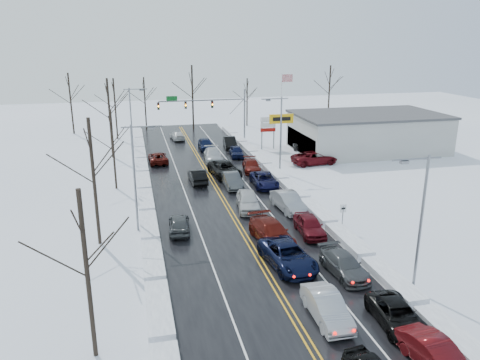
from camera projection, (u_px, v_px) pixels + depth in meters
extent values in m
plane|color=white|center=(227.00, 206.00, 45.00)|extent=(160.00, 160.00, 0.00)
cube|color=black|center=(223.00, 199.00, 46.86)|extent=(14.00, 84.00, 0.01)
cube|color=white|center=(146.00, 205.00, 45.22)|extent=(1.46, 72.00, 0.60)
cube|color=white|center=(295.00, 194.00, 48.51)|extent=(1.46, 72.00, 0.60)
cylinder|color=slate|center=(245.00, 115.00, 71.72)|extent=(0.24, 0.24, 8.00)
cylinder|color=slate|center=(202.00, 100.00, 69.57)|extent=(13.00, 0.18, 0.18)
cylinder|color=slate|center=(237.00, 107.00, 71.05)|extent=(2.33, 0.10, 2.33)
cube|color=#0C591E|center=(172.00, 98.00, 68.48)|extent=(1.60, 0.08, 0.70)
cube|color=black|center=(212.00, 104.00, 70.09)|extent=(0.32, 0.25, 1.05)
sphere|color=#3F0705|center=(212.00, 102.00, 69.85)|extent=(0.20, 0.20, 0.20)
sphere|color=orange|center=(212.00, 105.00, 69.94)|extent=(0.22, 0.22, 0.22)
sphere|color=black|center=(212.00, 107.00, 70.03)|extent=(0.20, 0.20, 0.20)
cube|color=black|center=(186.00, 105.00, 69.22)|extent=(0.32, 0.25, 1.05)
sphere|color=#3F0705|center=(186.00, 103.00, 68.98)|extent=(0.20, 0.20, 0.20)
sphere|color=orange|center=(186.00, 105.00, 69.07)|extent=(0.22, 0.22, 0.22)
sphere|color=black|center=(186.00, 107.00, 69.16)|extent=(0.20, 0.20, 0.20)
cube|color=black|center=(158.00, 106.00, 68.36)|extent=(0.32, 0.25, 1.05)
sphere|color=#3F0705|center=(158.00, 104.00, 68.12)|extent=(0.20, 0.20, 0.20)
sphere|color=orange|center=(158.00, 106.00, 68.21)|extent=(0.22, 0.22, 0.22)
sphere|color=black|center=(158.00, 108.00, 68.29)|extent=(0.20, 0.20, 0.20)
cylinder|color=slate|center=(281.00, 138.00, 61.34)|extent=(0.20, 0.20, 5.60)
cube|color=#F8B50D|center=(281.00, 119.00, 60.57)|extent=(3.20, 0.30, 1.20)
cube|color=black|center=(282.00, 119.00, 60.41)|extent=(2.40, 0.04, 0.50)
cylinder|color=slate|center=(262.00, 136.00, 66.96)|extent=(0.16, 0.16, 4.00)
cylinder|color=slate|center=(274.00, 135.00, 67.35)|extent=(0.16, 0.16, 4.00)
cube|color=white|center=(268.00, 119.00, 66.48)|extent=(2.20, 0.22, 0.70)
cube|color=white|center=(268.00, 125.00, 66.72)|extent=(2.20, 0.22, 0.70)
cube|color=maroon|center=(268.00, 130.00, 66.92)|extent=(2.20, 0.22, 0.50)
cylinder|color=slate|center=(343.00, 218.00, 39.01)|extent=(0.08, 0.08, 2.20)
cube|color=white|center=(343.00, 208.00, 38.74)|extent=(0.55, 0.05, 0.70)
cube|color=black|center=(343.00, 209.00, 38.71)|extent=(0.35, 0.02, 0.15)
cylinder|color=silver|center=(281.00, 106.00, 74.69)|extent=(0.14, 0.14, 10.00)
cube|color=#B4B4AF|center=(367.00, 133.00, 66.21)|extent=(20.00, 12.00, 5.00)
cube|color=#262628|center=(301.00, 143.00, 64.32)|extent=(0.10, 11.00, 2.80)
cube|color=#3F3F42|center=(369.00, 114.00, 65.43)|extent=(20.40, 12.40, 0.30)
cylinder|color=slate|center=(421.00, 226.00, 28.77)|extent=(0.18, 0.18, 9.00)
cylinder|color=slate|center=(417.00, 159.00, 27.32)|extent=(3.20, 0.12, 0.12)
cube|color=slate|center=(404.00, 162.00, 27.19)|extent=(0.50, 0.25, 0.18)
cylinder|color=slate|center=(281.00, 135.00, 54.82)|extent=(0.18, 0.18, 9.00)
cylinder|color=slate|center=(275.00, 99.00, 53.38)|extent=(3.20, 0.12, 0.12)
cube|color=slate|center=(268.00, 100.00, 53.25)|extent=(0.50, 0.25, 0.18)
cylinder|color=slate|center=(135.00, 179.00, 38.11)|extent=(0.18, 0.18, 9.00)
cylinder|color=slate|center=(141.00, 127.00, 37.01)|extent=(3.20, 0.12, 0.12)
cube|color=slate|center=(152.00, 128.00, 37.23)|extent=(0.50, 0.25, 0.18)
cylinder|color=slate|center=(131.00, 121.00, 64.16)|extent=(0.18, 0.18, 9.00)
cylinder|color=slate|center=(135.00, 89.00, 63.07)|extent=(3.20, 0.12, 0.12)
cube|color=slate|center=(141.00, 90.00, 63.29)|extent=(0.50, 0.25, 0.18)
cylinder|color=#2D231C|center=(88.00, 277.00, 22.68)|extent=(0.24, 0.24, 9.00)
cylinder|color=#2D231C|center=(94.00, 183.00, 35.45)|extent=(0.27, 0.27, 10.00)
cylinder|color=#2D231C|center=(113.00, 150.00, 48.92)|extent=(0.23, 0.23, 8.50)
cylinder|color=#2D231C|center=(110.00, 119.00, 61.50)|extent=(0.28, 0.28, 10.50)
cylinder|color=#2D231C|center=(115.00, 109.00, 72.90)|extent=(0.25, 0.25, 9.50)
cylinder|color=#2D231C|center=(71.00, 104.00, 76.85)|extent=(0.27, 0.27, 10.00)
cylinder|color=#2D231C|center=(145.00, 104.00, 80.53)|extent=(0.24, 0.24, 9.00)
cylinder|color=#2D231C|center=(193.00, 98.00, 80.10)|extent=(0.29, 0.29, 11.00)
cylinder|color=#2D231C|center=(247.00, 102.00, 84.04)|extent=(0.23, 0.23, 8.50)
cylinder|color=#2D231C|center=(329.00, 94.00, 87.67)|extent=(0.28, 0.28, 10.50)
imported|color=#A7A9AF|center=(326.00, 319.00, 27.07)|extent=(1.72, 4.75, 1.56)
imported|color=black|center=(287.00, 266.00, 33.34)|extent=(3.36, 6.13, 1.63)
imported|color=#4E100A|center=(271.00, 242.00, 37.19)|extent=(2.95, 5.97, 1.67)
imported|color=silver|center=(248.00, 209.00, 44.14)|extent=(2.69, 5.25, 1.71)
imported|color=#3B3D3F|center=(232.00, 187.00, 50.64)|extent=(1.68, 4.74, 1.56)
imported|color=black|center=(225.00, 176.00, 54.64)|extent=(3.43, 6.40, 1.71)
imported|color=#AFB3B8|center=(213.00, 161.00, 61.33)|extent=(2.69, 5.59, 1.57)
imported|color=#0B1332|center=(206.00, 150.00, 67.34)|extent=(2.00, 4.76, 1.61)
imported|color=black|center=(396.00, 325.00, 26.46)|extent=(2.58, 4.96, 1.33)
imported|color=#404345|center=(343.00, 274.00, 32.15)|extent=(2.31, 5.00, 1.41)
imported|color=#510A12|center=(309.00, 234.00, 38.66)|extent=(2.16, 4.75, 1.58)
imported|color=gray|center=(288.00, 210.00, 43.96)|extent=(2.24, 5.28, 1.69)
imported|color=black|center=(264.00, 186.00, 50.94)|extent=(2.68, 5.39, 1.47)
imported|color=#4C0E0A|center=(251.00, 171.00, 56.65)|extent=(2.55, 4.95, 1.37)
imported|color=black|center=(237.00, 157.00, 63.38)|extent=(2.12, 4.37, 1.44)
imported|color=black|center=(230.00, 148.00, 68.60)|extent=(2.05, 4.83, 1.55)
imported|color=black|center=(198.00, 183.00, 52.16)|extent=(1.76, 4.73, 1.54)
imported|color=#480D09|center=(158.00, 163.00, 60.38)|extent=(2.43, 5.00, 1.37)
imported|color=silver|center=(177.00, 140.00, 73.86)|extent=(2.30, 4.74, 1.33)
imported|color=#3A3D3F|center=(180.00, 232.00, 39.12)|extent=(2.10, 4.44, 1.47)
imported|color=#540B10|center=(314.00, 164.00, 59.72)|extent=(6.13, 3.24, 1.64)
imported|color=white|center=(327.00, 156.00, 63.63)|extent=(2.58, 5.51, 1.55)
imported|color=black|center=(298.00, 149.00, 67.90)|extent=(2.58, 5.24, 1.72)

